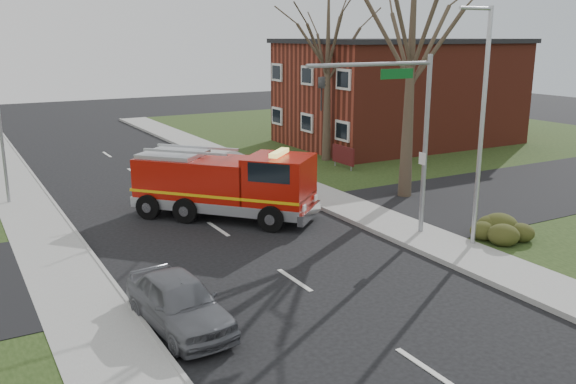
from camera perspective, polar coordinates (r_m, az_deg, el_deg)
ground at (r=19.29m, az=0.61°, el=-8.27°), size 120.00×120.00×0.00m
sidewalk_right at (r=22.82m, az=14.23°, el=-4.86°), size 2.40×80.00×0.15m
sidewalk_left at (r=17.25m, az=-17.85°, el=-11.58°), size 2.40×80.00×0.15m
brick_building at (r=43.71m, az=10.39°, el=9.22°), size 15.40×10.40×7.25m
health_center_sign at (r=34.63m, az=5.19°, el=3.44°), size 0.12×2.00×1.40m
hedge_corner at (r=24.02m, az=20.80°, el=-3.14°), size 2.80×2.00×0.90m
bare_tree_near at (r=28.25m, az=11.54°, el=14.09°), size 6.00×6.00×12.00m
bare_tree_far at (r=36.36m, az=3.76°, el=12.89°), size 5.25×5.25×10.50m
traffic_signal_mast at (r=22.21m, az=10.42°, el=7.12°), size 5.29×0.18×6.80m
streetlight_pole at (r=22.12m, az=17.61°, el=6.25°), size 1.48×0.16×8.40m
utility_pole_far at (r=29.70m, az=-25.31°, el=5.42°), size 0.14×0.14×7.00m
fire_engine at (r=25.52m, az=-5.78°, el=0.55°), size 6.83×7.20×2.99m
parked_car_maroon at (r=16.37m, az=-10.15°, el=-10.07°), size 2.01×4.32×1.43m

